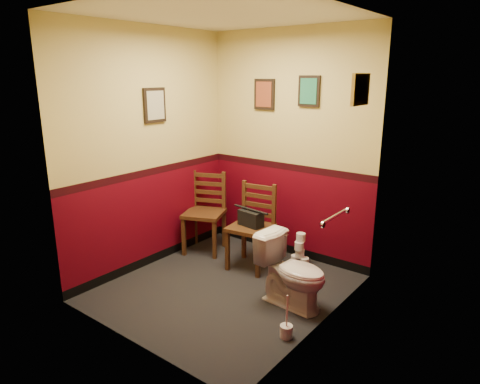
{
  "coord_description": "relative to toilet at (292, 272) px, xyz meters",
  "views": [
    {
      "loc": [
        2.61,
        -3.14,
        2.18
      ],
      "look_at": [
        0.0,
        0.25,
        1.0
      ],
      "focal_mm": 32.0,
      "sensor_mm": 36.0,
      "label": 1
    }
  ],
  "objects": [
    {
      "name": "floor",
      "position": [
        -0.72,
        -0.14,
        -0.35
      ],
      "size": [
        2.2,
        2.4,
        0.0
      ],
      "primitive_type": "cube",
      "color": "black",
      "rests_on": "ground"
    },
    {
      "name": "ceiling",
      "position": [
        -0.72,
        -0.14,
        2.35
      ],
      "size": [
        2.2,
        2.4,
        0.0
      ],
      "primitive_type": "cube",
      "rotation": [
        3.14,
        0.0,
        0.0
      ],
      "color": "silver",
      "rests_on": "ground"
    },
    {
      "name": "wall_back",
      "position": [
        -0.72,
        1.06,
        1.0
      ],
      "size": [
        2.2,
        0.0,
        2.7
      ],
      "primitive_type": "cube",
      "rotation": [
        1.57,
        0.0,
        0.0
      ],
      "color": "#4D030F",
      "rests_on": "ground"
    },
    {
      "name": "wall_front",
      "position": [
        -0.72,
        -1.34,
        1.0
      ],
      "size": [
        2.2,
        0.0,
        2.7
      ],
      "primitive_type": "cube",
      "rotation": [
        -1.57,
        0.0,
        0.0
      ],
      "color": "#4D030F",
      "rests_on": "ground"
    },
    {
      "name": "wall_left",
      "position": [
        -1.82,
        -0.14,
        1.0
      ],
      "size": [
        0.0,
        2.4,
        2.7
      ],
      "primitive_type": "cube",
      "rotation": [
        1.57,
        0.0,
        1.57
      ],
      "color": "#4D030F",
      "rests_on": "ground"
    },
    {
      "name": "wall_right",
      "position": [
        0.38,
        -0.14,
        1.0
      ],
      "size": [
        0.0,
        2.4,
        2.7
      ],
      "primitive_type": "cube",
      "rotation": [
        1.57,
        0.0,
        -1.57
      ],
      "color": "#4D030F",
      "rests_on": "ground"
    },
    {
      "name": "grab_bar",
      "position": [
        0.35,
        0.11,
        0.6
      ],
      "size": [
        0.05,
        0.56,
        0.06
      ],
      "color": "silver",
      "rests_on": "wall_right"
    },
    {
      "name": "framed_print_back_a",
      "position": [
        -1.07,
        1.04,
        1.6
      ],
      "size": [
        0.28,
        0.04,
        0.36
      ],
      "color": "black",
      "rests_on": "wall_back"
    },
    {
      "name": "framed_print_back_b",
      "position": [
        -0.47,
        1.04,
        1.65
      ],
      "size": [
        0.26,
        0.04,
        0.34
      ],
      "color": "black",
      "rests_on": "wall_back"
    },
    {
      "name": "framed_print_left",
      "position": [
        -1.8,
        -0.04,
        1.5
      ],
      "size": [
        0.04,
        0.3,
        0.38
      ],
      "color": "black",
      "rests_on": "wall_left"
    },
    {
      "name": "framed_print_right",
      "position": [
        0.36,
        0.46,
        1.7
      ],
      "size": [
        0.04,
        0.34,
        0.28
      ],
      "color": "olive",
      "rests_on": "wall_right"
    },
    {
      "name": "toilet",
      "position": [
        0.0,
        0.0,
        0.0
      ],
      "size": [
        0.73,
        0.44,
        0.69
      ],
      "primitive_type": "imported",
      "rotation": [
        0.0,
        0.0,
        1.5
      ],
      "color": "white",
      "rests_on": "floor"
    },
    {
      "name": "toilet_brush",
      "position": [
        0.25,
        -0.5,
        -0.28
      ],
      "size": [
        0.11,
        0.11,
        0.4
      ],
      "color": "silver",
      "rests_on": "floor"
    },
    {
      "name": "chair_left",
      "position": [
        -1.59,
        0.51,
        0.15
      ],
      "size": [
        0.61,
        0.61,
        1.0
      ],
      "rotation": [
        0.0,
        0.0,
        0.4
      ],
      "color": "#472915",
      "rests_on": "floor"
    },
    {
      "name": "chair_right",
      "position": [
        -0.83,
        0.48,
        0.14
      ],
      "size": [
        0.52,
        0.52,
        0.98
      ],
      "rotation": [
        0.0,
        0.0,
        0.15
      ],
      "color": "#472915",
      "rests_on": "floor"
    },
    {
      "name": "handbag",
      "position": [
        -0.82,
        0.44,
        0.26
      ],
      "size": [
        0.3,
        0.17,
        0.21
      ],
      "rotation": [
        0.0,
        0.0,
        -0.11
      ],
      "color": "black",
      "rests_on": "chair_right"
    },
    {
      "name": "tp_stack",
      "position": [
        -0.4,
        0.84,
        -0.18
      ],
      "size": [
        0.23,
        0.14,
        0.39
      ],
      "color": "silver",
      "rests_on": "floor"
    }
  ]
}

